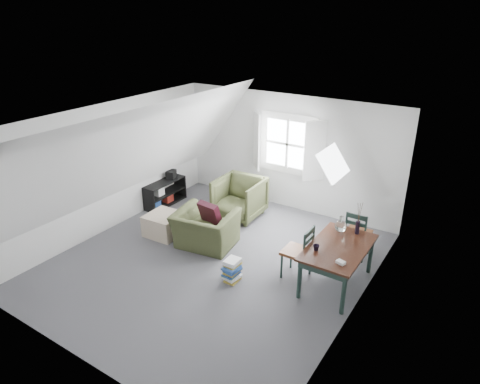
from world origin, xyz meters
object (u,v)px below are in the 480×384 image
Objects in this scene: dining_table at (338,251)px; media_shelf at (164,194)px; magazine_stack at (232,270)px; dining_chair_far at (357,233)px; dining_chair_near at (299,251)px; ottoman at (164,224)px; armchair_near at (206,245)px; armchair_far at (239,216)px.

dining_table is 4.46m from media_shelf.
dining_table reaches higher than magazine_stack.
dining_chair_far is 2.33m from magazine_stack.
dining_chair_near is at bearing 38.36° from magazine_stack.
dining_chair_near is 3.89m from media_shelf.
media_shelf is at bearing 132.46° from ottoman.
ottoman is 1.69× the size of magazine_stack.
magazine_stack is at bearing -27.76° from media_shelf.
armchair_near is 1.67× the size of ottoman.
dining_chair_near reaches higher than ottoman.
magazine_stack is (-0.85, -0.68, -0.29)m from dining_chair_near.
dining_chair_far is 1.28m from dining_chair_near.
dining_table is (2.49, 0.15, 0.61)m from armchair_near.
dining_table is 1.72m from magazine_stack.
ottoman is at bearing -69.50° from dining_chair_near.
media_shelf is (-4.36, -0.21, -0.22)m from dining_chair_far.
armchair_near is at bearing 45.39° from dining_chair_far.
magazine_stack is at bearing 138.66° from armchair_near.
dining_table is (3.43, 0.24, 0.40)m from ottoman.
magazine_stack is (1.98, -0.57, -0.02)m from ottoman.
media_shelf is at bearing 167.35° from dining_table.
dining_table is (2.63, -1.22, 0.61)m from armchair_far.
armchair_far reaches higher than ottoman.
magazine_stack is (-1.46, -0.81, -0.42)m from dining_table.
dining_chair_far is at bearing 88.44° from dining_table.
dining_table is at bearing 29.05° from magazine_stack.
dining_chair_near reaches higher than armchair_far.
dining_chair_far reaches higher than ottoman.
armchair_far is at bearing 15.59° from dining_chair_far.
dining_chair_far reaches higher than media_shelf.
dining_chair_near reaches higher than armchair_near.
dining_chair_near is 2.46× the size of magazine_stack.
dining_chair_far reaches higher than armchair_near.
dining_table is 1.01m from dining_chair_far.
media_shelf reaches higher than armchair_far.
armchair_near is at bearing -71.11° from dining_chair_near.
ottoman is 2.84m from dining_chair_near.
dining_chair_near is at bearing 82.98° from dining_chair_far.
armchair_far is 1.48× the size of ottoman.
media_shelf is (-1.89, 0.94, 0.25)m from armchair_near.
dining_table is 1.52× the size of dining_chair_near.
ottoman is 0.71× the size of dining_chair_far.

